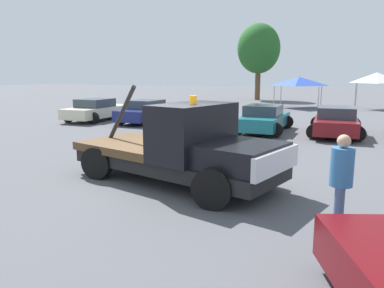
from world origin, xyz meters
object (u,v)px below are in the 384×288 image
Objects in this scene: canopy_tent_blue at (299,81)px; parked_car_maroon at (336,121)px; person_near_truck at (341,177)px; tow_truck at (185,150)px; parked_car_cream at (97,110)px; tree_left at (259,49)px; traffic_cone at (169,148)px; parked_car_tan at (187,116)px; parked_car_teal at (264,119)px; canopy_tent_white at (377,78)px; parked_car_navy at (148,112)px.

parked_car_maroon is at bearing -76.81° from canopy_tent_blue.
person_near_truck is at bearing -179.91° from parked_car_maroon.
tow_truck is 14.85m from parked_car_cream.
person_near_truck is at bearing -81.77° from canopy_tent_blue.
canopy_tent_blue is at bearing 101.70° from person_near_truck.
tree_left is 30.73m from traffic_cone.
person_near_truck is 0.40× the size of parked_car_tan.
person_near_truck is at bearing -161.35° from parked_car_teal.
tree_left reaches higher than traffic_cone.
canopy_tent_blue is at bearing 105.82° from tow_truck.
person_near_truck is 3.23× the size of traffic_cone.
canopy_tent_white reaches higher than parked_car_maroon.
canopy_tent_blue reaches higher than traffic_cone.
traffic_cone is (2.09, -6.49, -0.39)m from parked_car_tan.
parked_car_teal is 1.55× the size of canopy_tent_white.
person_near_truck is 0.21× the size of tree_left.
canopy_tent_white is at bearing -33.99° from tree_left.
canopy_tent_blue is 10.69m from tree_left.
parked_car_navy is 22.94m from tree_left.
parked_car_cream is (-14.19, 12.25, -0.38)m from person_near_truck.
tow_truck is at bearing -143.92° from parked_car_navy.
tree_left is (-9.23, 34.84, 4.53)m from person_near_truck.
parked_car_teal is (7.08, -1.05, 0.00)m from parked_car_navy.
tree_left is at bearing 122.33° from canopy_tent_blue.
tow_truck is at bearing -57.80° from traffic_cone.
parked_car_cream and parked_car_tan have the same top height.
canopy_tent_white is at bearing -11.20° from parked_car_maroon.
traffic_cone is at bearing -143.54° from parked_car_navy.
tow_truck is 24.58m from canopy_tent_blue.
tree_left is (-11.41, 7.69, 3.03)m from canopy_tent_white.
traffic_cone is at bearing -154.22° from parked_car_tan.
tow_truck is at bearing 159.62° from parked_car_maroon.
parked_car_tan is at bearing 91.36° from parked_car_maroon.
parked_car_navy is at bearing 82.27° from parked_car_teal.
person_near_truck is 7.46m from traffic_cone.
parked_car_cream is at bearing -102.38° from tree_left.
tow_truck is 2.04× the size of canopy_tent_white.
parked_car_teal is at bearing -89.59° from canopy_tent_blue.
canopy_tent_white is (5.92, 25.44, 1.62)m from tow_truck.
person_near_truck is 0.38× the size of parked_car_navy.
parked_car_tan is 7.39m from parked_car_maroon.
parked_car_navy is at bearing 76.10° from parked_car_tan.
parked_car_maroon is 15.79m from canopy_tent_white.
parked_car_cream is at bearing 85.82° from parked_car_maroon.
parked_car_navy is 0.95× the size of parked_car_maroon.
parked_car_tan is at bearing 92.88° from parked_car_teal.
canopy_tent_white is at bearing 88.88° from person_near_truck.
person_near_truck reaches higher than parked_car_tan.
canopy_tent_blue is (-0.06, 24.54, 1.32)m from tow_truck.
tow_truck is 3.45× the size of person_near_truck.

